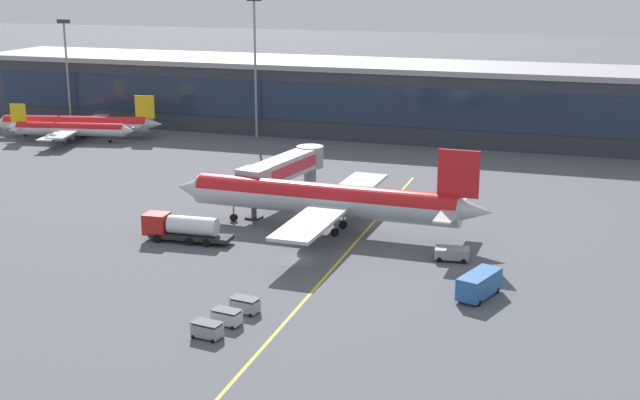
{
  "coord_description": "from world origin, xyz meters",
  "views": [
    {
      "loc": [
        30.38,
        -85.45,
        31.56
      ],
      "look_at": [
        -0.19,
        9.09,
        4.5
      ],
      "focal_mm": 47.85,
      "sensor_mm": 36.0,
      "label": 1
    }
  ],
  "objects_px": {
    "commuter_jet_near": "(70,129)",
    "baggage_cart_0": "(207,330)",
    "pushback_tug": "(453,253)",
    "baggage_cart_1": "(227,317)",
    "fuel_tanker": "(182,227)",
    "commuter_jet_far": "(77,124)",
    "baggage_cart_2": "(245,305)",
    "main_airliner": "(326,199)",
    "lavatory_truck": "(479,284)"
  },
  "relations": [
    {
      "from": "pushback_tug",
      "to": "baggage_cart_2",
      "type": "relative_size",
      "value": 1.41
    },
    {
      "from": "baggage_cart_0",
      "to": "commuter_jet_far",
      "type": "height_order",
      "value": "commuter_jet_far"
    },
    {
      "from": "baggage_cart_1",
      "to": "commuter_jet_far",
      "type": "distance_m",
      "value": 97.43
    },
    {
      "from": "main_airliner",
      "to": "baggage_cart_1",
      "type": "relative_size",
      "value": 14.41
    },
    {
      "from": "main_airliner",
      "to": "baggage_cart_0",
      "type": "xyz_separation_m",
      "value": [
        -0.38,
        -33.5,
        -3.3
      ]
    },
    {
      "from": "fuel_tanker",
      "to": "commuter_jet_far",
      "type": "height_order",
      "value": "commuter_jet_far"
    },
    {
      "from": "baggage_cart_1",
      "to": "baggage_cart_2",
      "type": "distance_m",
      "value": 3.2
    },
    {
      "from": "lavatory_truck",
      "to": "fuel_tanker",
      "type": "bearing_deg",
      "value": 168.76
    },
    {
      "from": "fuel_tanker",
      "to": "baggage_cart_2",
      "type": "distance_m",
      "value": 23.75
    },
    {
      "from": "fuel_tanker",
      "to": "commuter_jet_near",
      "type": "relative_size",
      "value": 0.43
    },
    {
      "from": "baggage_cart_1",
      "to": "baggage_cart_2",
      "type": "relative_size",
      "value": 1.0
    },
    {
      "from": "fuel_tanker",
      "to": "pushback_tug",
      "type": "relative_size",
      "value": 2.71
    },
    {
      "from": "baggage_cart_2",
      "to": "pushback_tug",
      "type": "bearing_deg",
      "value": 52.33
    },
    {
      "from": "baggage_cart_2",
      "to": "commuter_jet_near",
      "type": "height_order",
      "value": "commuter_jet_near"
    },
    {
      "from": "main_airliner",
      "to": "baggage_cart_2",
      "type": "bearing_deg",
      "value": -88.82
    },
    {
      "from": "commuter_jet_near",
      "to": "baggage_cart_0",
      "type": "bearing_deg",
      "value": -49.28
    },
    {
      "from": "main_airliner",
      "to": "fuel_tanker",
      "type": "relative_size",
      "value": 3.76
    },
    {
      "from": "baggage_cart_1",
      "to": "baggage_cart_0",
      "type": "bearing_deg",
      "value": -98.49
    },
    {
      "from": "commuter_jet_far",
      "to": "fuel_tanker",
      "type": "bearing_deg",
      "value": -47.02
    },
    {
      "from": "main_airliner",
      "to": "pushback_tug",
      "type": "height_order",
      "value": "main_airliner"
    },
    {
      "from": "pushback_tug",
      "to": "commuter_jet_near",
      "type": "bearing_deg",
      "value": 150.51
    },
    {
      "from": "baggage_cart_1",
      "to": "commuter_jet_near",
      "type": "relative_size",
      "value": 0.11
    },
    {
      "from": "baggage_cart_0",
      "to": "baggage_cart_1",
      "type": "distance_m",
      "value": 3.2
    },
    {
      "from": "fuel_tanker",
      "to": "commuter_jet_far",
      "type": "distance_m",
      "value": 71.65
    },
    {
      "from": "main_airliner",
      "to": "fuel_tanker",
      "type": "xyz_separation_m",
      "value": [
        -15.07,
        -9.31,
        -2.34
      ]
    },
    {
      "from": "baggage_cart_1",
      "to": "commuter_jet_near",
      "type": "xyz_separation_m",
      "value": [
        -62.81,
        69.25,
        1.68
      ]
    },
    {
      "from": "baggage_cart_2",
      "to": "commuter_jet_far",
      "type": "bearing_deg",
      "value": 132.54
    },
    {
      "from": "main_airliner",
      "to": "baggage_cart_2",
      "type": "xyz_separation_m",
      "value": [
        0.56,
        -27.17,
        -3.3
      ]
    },
    {
      "from": "main_airliner",
      "to": "lavatory_truck",
      "type": "xyz_separation_m",
      "value": [
        21.09,
        -16.49,
        -2.66
      ]
    },
    {
      "from": "fuel_tanker",
      "to": "baggage_cart_1",
      "type": "height_order",
      "value": "fuel_tanker"
    },
    {
      "from": "pushback_tug",
      "to": "baggage_cart_1",
      "type": "height_order",
      "value": "baggage_cart_1"
    },
    {
      "from": "pushback_tug",
      "to": "baggage_cart_2",
      "type": "bearing_deg",
      "value": -127.67
    },
    {
      "from": "fuel_tanker",
      "to": "commuter_jet_far",
      "type": "bearing_deg",
      "value": 132.98
    },
    {
      "from": "lavatory_truck",
      "to": "pushback_tug",
      "type": "height_order",
      "value": "lavatory_truck"
    },
    {
      "from": "fuel_tanker",
      "to": "baggage_cart_2",
      "type": "relative_size",
      "value": 3.83
    },
    {
      "from": "lavatory_truck",
      "to": "baggage_cart_0",
      "type": "bearing_deg",
      "value": -141.63
    },
    {
      "from": "baggage_cart_1",
      "to": "baggage_cart_2",
      "type": "height_order",
      "value": "same"
    },
    {
      "from": "fuel_tanker",
      "to": "pushback_tug",
      "type": "bearing_deg",
      "value": 5.79
    },
    {
      "from": "main_airliner",
      "to": "lavatory_truck",
      "type": "height_order",
      "value": "main_airliner"
    },
    {
      "from": "baggage_cart_1",
      "to": "fuel_tanker",
      "type": "bearing_deg",
      "value": 125.79
    },
    {
      "from": "baggage_cart_1",
      "to": "commuter_jet_far",
      "type": "bearing_deg",
      "value": 131.07
    },
    {
      "from": "fuel_tanker",
      "to": "pushback_tug",
      "type": "height_order",
      "value": "fuel_tanker"
    },
    {
      "from": "commuter_jet_far",
      "to": "commuter_jet_near",
      "type": "relative_size",
      "value": 1.33
    },
    {
      "from": "main_airliner",
      "to": "commuter_jet_near",
      "type": "xyz_separation_m",
      "value": [
        -62.72,
        38.92,
        -1.62
      ]
    },
    {
      "from": "lavatory_truck",
      "to": "baggage_cart_2",
      "type": "relative_size",
      "value": 2.19
    },
    {
      "from": "pushback_tug",
      "to": "baggage_cart_2",
      "type": "height_order",
      "value": "baggage_cart_2"
    },
    {
      "from": "baggage_cart_1",
      "to": "commuter_jet_near",
      "type": "height_order",
      "value": "commuter_jet_near"
    },
    {
      "from": "main_airliner",
      "to": "baggage_cart_2",
      "type": "distance_m",
      "value": 27.37
    },
    {
      "from": "fuel_tanker",
      "to": "commuter_jet_near",
      "type": "bearing_deg",
      "value": 134.65
    },
    {
      "from": "baggage_cart_2",
      "to": "commuter_jet_near",
      "type": "relative_size",
      "value": 0.11
    }
  ]
}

